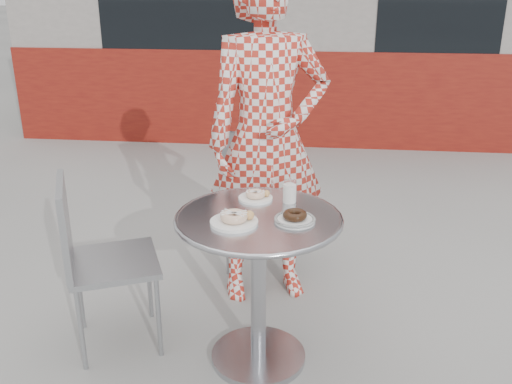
# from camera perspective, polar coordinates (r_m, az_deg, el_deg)

# --- Properties ---
(ground) EXTENTS (60.00, 60.00, 0.00)m
(ground) POSITION_cam_1_polar(r_m,az_deg,el_deg) (2.88, -0.13, -15.99)
(ground) COLOR #9C9A94
(ground) RESTS_ON ground
(bistro_table) EXTENTS (0.74, 0.74, 0.75)m
(bistro_table) POSITION_cam_1_polar(r_m,az_deg,el_deg) (2.56, 0.25, -6.20)
(bistro_table) COLOR #B6B6BB
(bistro_table) RESTS_ON ground
(chair_far) EXTENTS (0.50, 0.50, 0.91)m
(chair_far) POSITION_cam_1_polar(r_m,az_deg,el_deg) (3.54, 0.88, -3.27)
(chair_far) COLOR #999CA0
(chair_far) RESTS_ON ground
(chair_left) EXTENTS (0.55, 0.54, 0.87)m
(chair_left) POSITION_cam_1_polar(r_m,az_deg,el_deg) (2.91, -14.03, -9.95)
(chair_left) COLOR #999CA0
(chair_left) RESTS_ON ground
(seated_person) EXTENTS (0.77, 0.63, 1.82)m
(seated_person) POSITION_cam_1_polar(r_m,az_deg,el_deg) (3.04, 1.17, 5.29)
(seated_person) COLOR #AC261A
(seated_person) RESTS_ON ground
(plate_far) EXTENTS (0.16, 0.16, 0.04)m
(plate_far) POSITION_cam_1_polar(r_m,az_deg,el_deg) (2.66, 0.01, -0.39)
(plate_far) COLOR white
(plate_far) RESTS_ON bistro_table
(plate_near) EXTENTS (0.20, 0.20, 0.05)m
(plate_near) POSITION_cam_1_polar(r_m,az_deg,el_deg) (2.41, -2.12, -2.71)
(plate_near) COLOR white
(plate_near) RESTS_ON bistro_table
(plate_checker) EXTENTS (0.18, 0.18, 0.05)m
(plate_checker) POSITION_cam_1_polar(r_m,az_deg,el_deg) (2.43, 3.90, -2.62)
(plate_checker) COLOR white
(plate_checker) RESTS_ON bistro_table
(milk_cup) EXTENTS (0.07, 0.07, 0.10)m
(milk_cup) POSITION_cam_1_polar(r_m,az_deg,el_deg) (2.62, 3.38, -0.03)
(milk_cup) COLOR white
(milk_cup) RESTS_ON bistro_table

